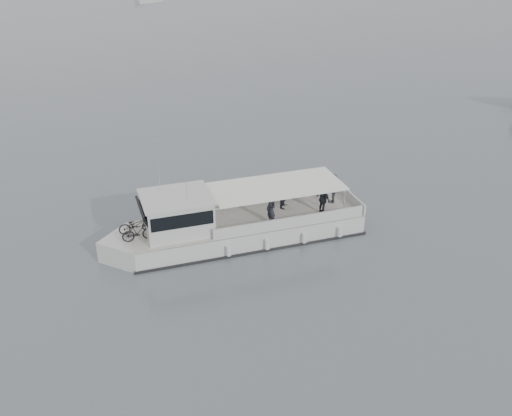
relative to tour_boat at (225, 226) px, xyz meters
name	(u,v)px	position (x,y,z in m)	size (l,w,h in m)	color
ground	(314,241)	(4.08, -1.80, -0.91)	(1400.00, 1400.00, 0.00)	#525C61
tour_boat	(225,226)	(0.00, 0.00, 0.00)	(13.36, 4.37, 5.56)	silver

